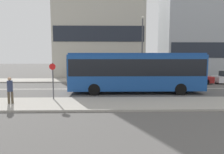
{
  "coord_description": "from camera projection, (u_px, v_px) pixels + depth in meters",
  "views": [
    {
      "loc": [
        2.33,
        -19.11,
        3.22
      ],
      "look_at": [
        2.72,
        -1.71,
        1.34
      ],
      "focal_mm": 32.0,
      "sensor_mm": 36.0,
      "label": 1
    }
  ],
  "objects": [
    {
      "name": "ground_plane",
      "position": [
        84.0,
        89.0,
        19.28
      ],
      "size": [
        120.0,
        120.0,
        0.0
      ],
      "primitive_type": "plane",
      "color": "#595654"
    },
    {
      "name": "sidewalk_near",
      "position": [
        72.0,
        104.0,
        13.07
      ],
      "size": [
        44.0,
        3.5,
        0.13
      ],
      "color": "#A39E93",
      "rests_on": "ground_plane"
    },
    {
      "name": "sidewalk_far",
      "position": [
        89.0,
        80.0,
        25.49
      ],
      "size": [
        44.0,
        3.5,
        0.13
      ],
      "color": "#A39E93",
      "rests_on": "ground_plane"
    },
    {
      "name": "lane_centerline",
      "position": [
        84.0,
        89.0,
        19.28
      ],
      "size": [
        41.8,
        0.16,
        0.01
      ],
      "color": "silver",
      "rests_on": "ground_plane"
    },
    {
      "name": "apartment_block_left_tower",
      "position": [
        99.0,
        2.0,
        30.76
      ],
      "size": [
        13.36,
        6.58,
        22.82
      ],
      "color": "#B7B2A3",
      "rests_on": "ground_plane"
    },
    {
      "name": "apartment_block_right_tower",
      "position": [
        215.0,
        30.0,
        31.62
      ],
      "size": [
        16.59,
        6.6,
        14.52
      ],
      "color": "#9EA3A8",
      "rests_on": "ground_plane"
    },
    {
      "name": "city_bus",
      "position": [
        136.0,
        70.0,
        17.18
      ],
      "size": [
        11.38,
        2.57,
        3.43
      ],
      "rotation": [
        0.0,
        0.0,
        -0.02
      ],
      "color": "#194793",
      "rests_on": "ground_plane"
    },
    {
      "name": "parked_car_0",
      "position": [
        191.0,
        78.0,
        22.78
      ],
      "size": [
        4.52,
        1.73,
        1.41
      ],
      "color": "maroon",
      "rests_on": "ground_plane"
    },
    {
      "name": "pedestrian_near_stop",
      "position": [
        10.0,
        89.0,
        12.77
      ],
      "size": [
        0.34,
        0.34,
        1.72
      ],
      "rotation": [
        0.0,
        0.0,
        3.43
      ],
      "color": "#4C4233",
      "rests_on": "sidewalk_near"
    },
    {
      "name": "bus_stop_sign",
      "position": [
        53.0,
        78.0,
        14.06
      ],
      "size": [
        0.44,
        0.12,
        2.58
      ],
      "color": "#4C4C51",
      "rests_on": "sidewalk_near"
    },
    {
      "name": "street_lamp",
      "position": [
        142.0,
        42.0,
        23.95
      ],
      "size": [
        0.36,
        0.36,
        7.76
      ],
      "color": "#4C4C51",
      "rests_on": "sidewalk_far"
    }
  ]
}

